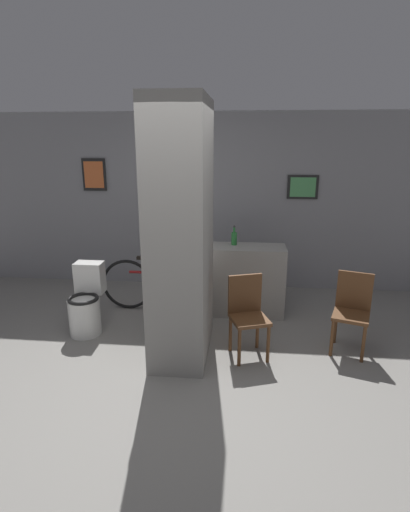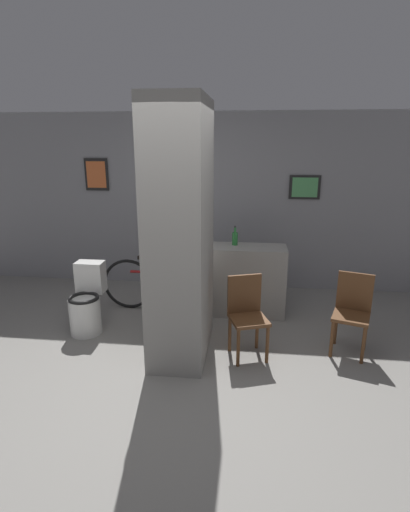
{
  "view_description": "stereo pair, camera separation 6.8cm",
  "coord_description": "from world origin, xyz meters",
  "px_view_note": "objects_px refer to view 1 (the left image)",
  "views": [
    {
      "loc": [
        0.68,
        -3.33,
        2.22
      ],
      "look_at": [
        0.25,
        0.96,
        0.95
      ],
      "focal_mm": 28.0,
      "sensor_mm": 36.0,
      "label": 1
    },
    {
      "loc": [
        0.75,
        -3.32,
        2.22
      ],
      "look_at": [
        0.25,
        0.96,
        0.95
      ],
      "focal_mm": 28.0,
      "sensor_mm": 36.0,
      "label": 2
    }
  ],
  "objects_px": {
    "bicycle": "(161,285)",
    "chair_near_pillar": "(247,312)",
    "bottle_tall": "(234,238)",
    "toilet": "(86,304)",
    "chair_by_doorway": "(352,309)"
  },
  "relations": [
    {
      "from": "chair_by_doorway",
      "to": "bicycle",
      "type": "relative_size",
      "value": 0.54
    },
    {
      "from": "bottle_tall",
      "to": "bicycle",
      "type": "bearing_deg",
      "value": -174.04
    },
    {
      "from": "chair_near_pillar",
      "to": "bottle_tall",
      "type": "xyz_separation_m",
      "value": [
        -0.19,
        1.13,
        0.52
      ]
    },
    {
      "from": "toilet",
      "to": "bicycle",
      "type": "bearing_deg",
      "value": 43.11
    },
    {
      "from": "toilet",
      "to": "chair_by_doorway",
      "type": "xyz_separation_m",
      "value": [
        3.0,
        -0.13,
        0.13
      ]
    },
    {
      "from": "bicycle",
      "to": "toilet",
      "type": "bearing_deg",
      "value": -136.89
    },
    {
      "from": "chair_near_pillar",
      "to": "chair_by_doorway",
      "type": "xyz_separation_m",
      "value": [
        1.11,
        0.2,
        0.0
      ]
    },
    {
      "from": "toilet",
      "to": "chair_by_doorway",
      "type": "bearing_deg",
      "value": -2.43
    },
    {
      "from": "chair_by_doorway",
      "to": "chair_near_pillar",
      "type": "bearing_deg",
      "value": -151.6
    },
    {
      "from": "bicycle",
      "to": "chair_near_pillar",
      "type": "bearing_deg",
      "value": -42.14
    },
    {
      "from": "bottle_tall",
      "to": "toilet",
      "type": "bearing_deg",
      "value": -154.77
    },
    {
      "from": "toilet",
      "to": "chair_by_doorway",
      "type": "height_order",
      "value": "chair_by_doorway"
    },
    {
      "from": "toilet",
      "to": "chair_near_pillar",
      "type": "xyz_separation_m",
      "value": [
        1.89,
        -0.33,
        0.13
      ]
    },
    {
      "from": "toilet",
      "to": "chair_near_pillar",
      "type": "bearing_deg",
      "value": -9.79
    },
    {
      "from": "chair_by_doorway",
      "to": "bottle_tall",
      "type": "height_order",
      "value": "bottle_tall"
    }
  ]
}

